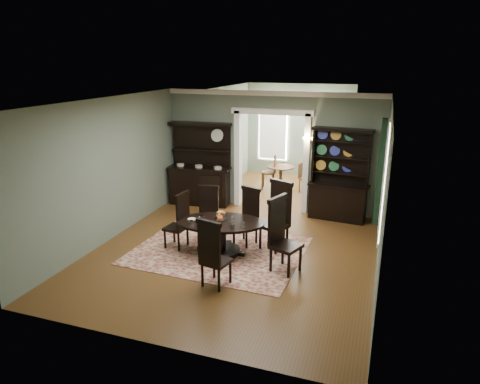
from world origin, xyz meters
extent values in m
cube|color=brown|center=(0.00, 0.00, -0.01)|extent=(5.50, 6.00, 0.01)
cube|color=white|center=(0.00, 0.00, 3.00)|extent=(5.50, 6.00, 0.01)
cube|color=slate|center=(-2.75, 0.00, 1.50)|extent=(0.01, 6.00, 3.00)
cube|color=slate|center=(2.75, 0.00, 1.50)|extent=(0.01, 6.00, 3.00)
cube|color=slate|center=(0.00, -3.00, 1.50)|extent=(5.50, 0.01, 3.00)
cube|color=slate|center=(-1.83, 3.00, 1.50)|extent=(1.85, 0.01, 3.00)
cube|color=slate|center=(1.83, 3.00, 1.50)|extent=(1.85, 0.01, 3.00)
cube|color=slate|center=(0.00, 3.00, 2.75)|extent=(1.80, 0.01, 0.50)
cube|color=white|center=(0.00, 2.95, 2.94)|extent=(5.50, 0.10, 0.12)
cube|color=brown|center=(0.00, 4.75, -0.01)|extent=(3.50, 3.50, 0.01)
cube|color=white|center=(0.00, 4.75, 3.00)|extent=(3.50, 3.50, 0.01)
cube|color=slate|center=(-1.75, 4.75, 1.50)|extent=(0.01, 3.50, 3.00)
cube|color=slate|center=(1.75, 4.75, 1.50)|extent=(0.01, 3.50, 3.00)
cube|color=slate|center=(0.00, 6.50, 1.50)|extent=(3.50, 0.01, 3.00)
cube|color=white|center=(-0.85, 6.45, 1.55)|extent=(1.05, 0.06, 2.20)
cube|color=white|center=(0.85, 6.45, 1.55)|extent=(1.05, 0.06, 2.20)
cube|color=white|center=(-0.90, 3.00, 1.25)|extent=(0.14, 0.25, 2.50)
cube|color=white|center=(0.90, 3.00, 1.25)|extent=(0.14, 0.25, 2.50)
cube|color=white|center=(0.00, 3.00, 2.50)|extent=(2.08, 0.25, 0.14)
cube|color=white|center=(2.74, 0.60, 1.60)|extent=(0.02, 1.10, 2.00)
cube|color=white|center=(2.73, 0.60, 1.60)|extent=(0.01, 1.22, 2.12)
cube|color=black|center=(2.65, 1.28, 1.60)|extent=(0.10, 0.35, 2.10)
cube|color=#CA7E35|center=(0.95, 2.92, 1.85)|extent=(0.08, 0.05, 0.18)
sphere|color=#FFD88C|center=(0.85, 2.77, 1.93)|extent=(0.07, 0.07, 0.07)
sphere|color=#FFD88C|center=(1.05, 2.77, 1.93)|extent=(0.07, 0.07, 0.07)
cube|color=maroon|center=(-0.31, 0.07, 0.01)|extent=(3.42, 2.75, 0.01)
ellipsoid|color=black|center=(-0.23, -0.02, 0.66)|extent=(1.93, 1.44, 0.05)
cylinder|color=black|center=(-0.23, -0.02, 0.63)|extent=(1.91, 1.91, 0.03)
cylinder|color=black|center=(-0.23, -0.02, 0.35)|extent=(0.22, 0.22, 0.60)
cylinder|color=black|center=(-0.23, -0.02, 0.05)|extent=(0.77, 0.77, 0.09)
cylinder|color=silver|center=(-0.24, 0.02, 0.71)|extent=(0.25, 0.25, 0.04)
cube|color=black|center=(-0.73, 0.49, 0.42)|extent=(0.48, 0.47, 0.05)
cube|color=black|center=(-0.76, 0.67, 0.78)|extent=(0.42, 0.12, 0.71)
cube|color=black|center=(-0.76, 0.67, 1.14)|extent=(0.46, 0.15, 0.07)
cylinder|color=black|center=(-0.86, 0.30, 0.21)|extent=(0.05, 0.05, 0.42)
cylinder|color=black|center=(-0.54, 0.36, 0.21)|extent=(0.05, 0.05, 0.42)
cylinder|color=black|center=(-0.92, 0.62, 0.21)|extent=(0.05, 0.05, 0.42)
cylinder|color=black|center=(-0.60, 0.68, 0.21)|extent=(0.05, 0.05, 0.42)
cube|color=black|center=(0.09, 0.57, 0.43)|extent=(0.54, 0.53, 0.06)
cube|color=black|center=(0.16, 0.74, 0.80)|extent=(0.42, 0.19, 0.73)
cube|color=black|center=(0.16, 0.74, 1.17)|extent=(0.46, 0.22, 0.07)
cylinder|color=black|center=(-0.12, 0.47, 0.21)|extent=(0.05, 0.05, 0.43)
cylinder|color=black|center=(0.19, 0.35, 0.21)|extent=(0.05, 0.05, 0.43)
cylinder|color=black|center=(-0.01, 0.78, 0.21)|extent=(0.05, 0.05, 0.43)
cylinder|color=black|center=(0.31, 0.67, 0.21)|extent=(0.05, 0.05, 0.43)
cube|color=black|center=(0.72, 0.54, 0.50)|extent=(0.64, 0.63, 0.07)
cube|color=black|center=(0.80, 0.74, 0.93)|extent=(0.48, 0.24, 0.85)
cube|color=black|center=(0.80, 0.74, 1.37)|extent=(0.53, 0.28, 0.09)
cylinder|color=black|center=(0.46, 0.43, 0.25)|extent=(0.05, 0.05, 0.50)
cylinder|color=black|center=(0.82, 0.29, 0.25)|extent=(0.05, 0.05, 0.50)
cylinder|color=black|center=(0.61, 0.80, 0.25)|extent=(0.05, 0.05, 0.50)
cylinder|color=black|center=(0.97, 0.65, 0.25)|extent=(0.05, 0.05, 0.50)
cube|color=black|center=(-1.21, -0.04, 0.43)|extent=(0.46, 0.47, 0.06)
cube|color=black|center=(-1.02, -0.06, 0.79)|extent=(0.10, 0.43, 0.72)
cube|color=black|center=(-1.02, -0.06, 1.16)|extent=(0.12, 0.47, 0.07)
cylinder|color=black|center=(-1.35, 0.15, 0.21)|extent=(0.05, 0.05, 0.43)
cylinder|color=black|center=(-1.39, -0.18, 0.21)|extent=(0.05, 0.05, 0.43)
cylinder|color=black|center=(-1.02, 0.11, 0.21)|extent=(0.05, 0.05, 0.43)
cylinder|color=black|center=(-1.06, -0.22, 0.21)|extent=(0.05, 0.05, 0.43)
cube|color=black|center=(1.17, -0.34, 0.49)|extent=(0.62, 0.63, 0.06)
cube|color=black|center=(0.97, -0.27, 0.92)|extent=(0.22, 0.48, 0.84)
cube|color=black|center=(0.97, -0.27, 1.35)|extent=(0.26, 0.53, 0.09)
cylinder|color=black|center=(1.28, -0.59, 0.25)|extent=(0.05, 0.05, 0.49)
cylinder|color=black|center=(1.42, -0.23, 0.25)|extent=(0.05, 0.05, 0.49)
cylinder|color=black|center=(0.92, -0.46, 0.25)|extent=(0.05, 0.05, 0.49)
cylinder|color=black|center=(1.05, -0.09, 0.25)|extent=(0.05, 0.05, 0.49)
cube|color=black|center=(0.15, -1.21, 0.44)|extent=(0.53, 0.51, 0.06)
cube|color=black|center=(0.11, -1.40, 0.82)|extent=(0.44, 0.15, 0.75)
cube|color=black|center=(0.11, -1.40, 1.21)|extent=(0.48, 0.18, 0.08)
cylinder|color=black|center=(0.36, -1.08, 0.22)|extent=(0.05, 0.05, 0.44)
cylinder|color=black|center=(0.03, -1.00, 0.22)|extent=(0.05, 0.05, 0.44)
cylinder|color=black|center=(0.28, -1.42, 0.22)|extent=(0.05, 0.05, 0.44)
cylinder|color=black|center=(-0.05, -1.34, 0.22)|extent=(0.05, 0.05, 0.44)
cube|color=black|center=(-1.87, 2.71, 0.49)|extent=(1.60, 0.69, 0.97)
cube|color=black|center=(-1.87, 2.71, 0.99)|extent=(1.70, 0.75, 0.05)
cube|color=black|center=(-1.87, 2.92, 1.57)|extent=(1.56, 0.23, 1.15)
cube|color=black|center=(-1.87, 2.83, 1.46)|extent=(1.53, 0.42, 0.04)
cube|color=black|center=(-1.87, 2.81, 2.14)|extent=(1.68, 0.50, 0.08)
cube|color=black|center=(1.74, 2.72, 0.42)|extent=(1.36, 0.59, 0.85)
cube|color=black|center=(1.74, 2.72, 0.86)|extent=(1.46, 0.65, 0.04)
cube|color=black|center=(1.74, 2.91, 1.51)|extent=(1.32, 0.18, 1.28)
cube|color=black|center=(1.10, 2.81, 1.51)|extent=(0.07, 0.25, 1.32)
cube|color=black|center=(2.38, 2.81, 1.51)|extent=(0.07, 0.25, 1.32)
cube|color=black|center=(1.74, 2.79, 2.17)|extent=(1.44, 0.43, 0.08)
cube|color=black|center=(1.74, 2.81, 1.13)|extent=(1.34, 0.37, 0.03)
cube|color=black|center=(1.74, 2.81, 1.51)|extent=(1.34, 0.37, 0.03)
cube|color=black|center=(1.74, 2.81, 1.89)|extent=(1.34, 0.37, 0.03)
cylinder|color=brown|center=(-0.14, 4.67, 0.70)|extent=(0.77, 0.77, 0.04)
cylinder|color=brown|center=(-0.14, 4.67, 0.36)|extent=(0.10, 0.10, 0.68)
cylinder|color=brown|center=(-0.14, 4.67, 0.03)|extent=(0.42, 0.42, 0.06)
cylinder|color=brown|center=(-0.52, 4.65, 0.50)|extent=(0.44, 0.44, 0.04)
cube|color=brown|center=(-0.32, 4.68, 0.78)|extent=(0.09, 0.40, 0.56)
cylinder|color=brown|center=(-0.70, 4.78, 0.25)|extent=(0.04, 0.04, 0.50)
cylinder|color=brown|center=(-0.65, 4.48, 0.25)|extent=(0.04, 0.04, 0.50)
cylinder|color=brown|center=(-0.39, 4.83, 0.25)|extent=(0.04, 0.04, 0.50)
cylinder|color=brown|center=(-0.34, 4.52, 0.25)|extent=(0.04, 0.04, 0.50)
cylinder|color=brown|center=(0.61, 4.66, 0.41)|extent=(0.36, 0.36, 0.04)
cube|color=brown|center=(0.44, 4.68, 0.64)|extent=(0.07, 0.33, 0.45)
cylinder|color=brown|center=(0.72, 4.52, 0.20)|extent=(0.03, 0.03, 0.41)
cylinder|color=brown|center=(0.75, 4.77, 0.20)|extent=(0.03, 0.03, 0.41)
cylinder|color=brown|center=(0.46, 4.55, 0.20)|extent=(0.03, 0.03, 0.41)
cylinder|color=brown|center=(0.50, 4.80, 0.20)|extent=(0.03, 0.03, 0.41)
camera|label=1|loc=(2.66, -7.32, 3.72)|focal=32.00mm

